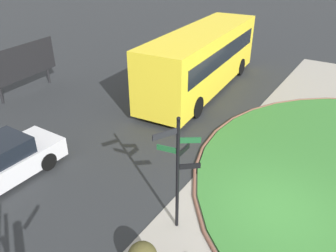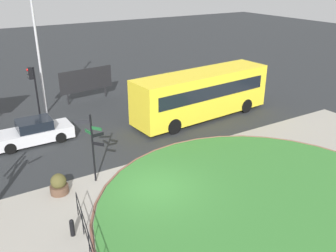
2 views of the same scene
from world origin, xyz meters
TOP-DOWN VIEW (x-y plane):
  - ground at (0.00, 0.00)m, footprint 120.00×120.00m
  - sidewalk_paving at (0.00, -1.58)m, footprint 32.00×8.84m
  - signpost_directional at (-2.04, 2.17)m, footprint 1.23×1.03m
  - bus_yellow at (7.31, 6.34)m, footprint 10.24×3.26m
  - billboard_right at (1.85, 13.96)m, footprint 4.33×0.61m

SIDE VIEW (x-z plane):
  - ground at x=0.00m, z-range 0.00..0.00m
  - sidewalk_paving at x=0.00m, z-range 0.00..0.02m
  - billboard_right at x=1.85m, z-range 0.37..2.92m
  - bus_yellow at x=7.31m, z-range 0.12..3.32m
  - signpost_directional at x=-2.04m, z-range 0.30..3.76m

